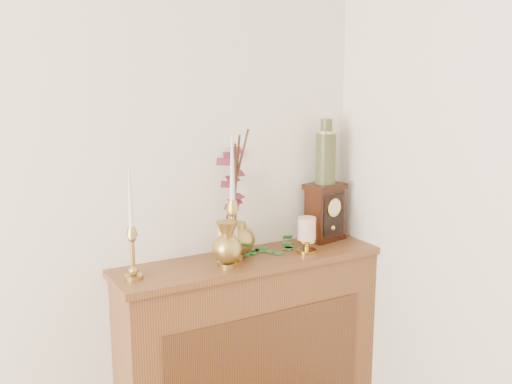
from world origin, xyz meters
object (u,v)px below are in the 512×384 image
candlestick_left (132,244)px  candlestick_center (233,220)px  mantel_clock (325,212)px  bud_vase (227,245)px  ginger_jar (233,198)px  ceramic_vase (326,155)px

candlestick_left → candlestick_center: bearing=5.3°
candlestick_left → mantel_clock: (0.99, 0.09, -0.01)m
bud_vase → ginger_jar: size_ratio=0.35×
candlestick_left → candlestick_center: size_ratio=0.81×
mantel_clock → ceramic_vase: ceramic_vase is taller
candlestick_center → ginger_jar: ginger_jar is taller
candlestick_center → ceramic_vase: size_ratio=1.75×
mantel_clock → bud_vase: bearing=-177.9°
candlestick_left → ceramic_vase: size_ratio=1.43×
mantel_clock → ceramic_vase: size_ratio=0.90×
mantel_clock → ceramic_vase: (-0.00, 0.00, 0.28)m
candlestick_left → ginger_jar: size_ratio=0.77×
bud_vase → candlestick_center: bearing=52.9°
bud_vase → mantel_clock: bearing=14.1°
bud_vase → mantel_clock: size_ratio=0.73×
candlestick_left → ceramic_vase: ceramic_vase is taller
candlestick_left → candlestick_center: 0.47m
candlestick_center → ginger_jar: size_ratio=0.95×
candlestick_center → mantel_clock: bearing=5.4°
ginger_jar → ceramic_vase: (0.48, -0.02, 0.16)m
mantel_clock → ceramic_vase: bearing=90.0°
candlestick_center → bud_vase: 0.15m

